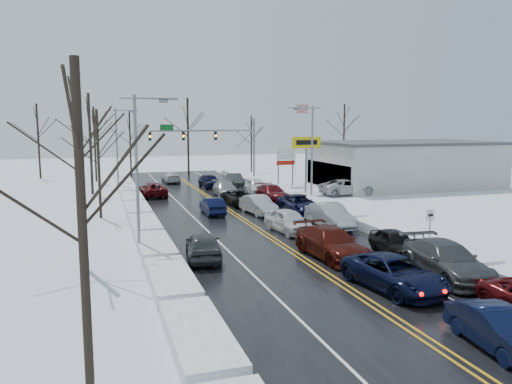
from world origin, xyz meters
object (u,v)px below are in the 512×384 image
object	(u,v)px
flagpole	(297,134)
dealership_building	(404,164)
oncoming_car_0	(213,214)
tires_plus_sign	(306,146)
traffic_signal_mast	(215,139)

from	to	relation	value
flagpole	dealership_building	distance (m)	15.24
flagpole	oncoming_car_0	bearing A→B (deg)	-126.16
tires_plus_sign	oncoming_car_0	world-z (taller)	tires_plus_sign
traffic_signal_mast	dealership_building	bearing A→B (deg)	-25.95
flagpole	dealership_building	size ratio (longest dim) A/B	0.49
traffic_signal_mast	oncoming_car_0	size ratio (longest dim) A/B	3.19
dealership_building	oncoming_car_0	xyz separation A→B (m)	(-25.70, -11.12, -2.66)
tires_plus_sign	oncoming_car_0	xyz separation A→B (m)	(-12.22, -9.11, -4.99)
traffic_signal_mast	oncoming_car_0	distance (m)	22.41
oncoming_car_0	tires_plus_sign	bearing A→B (deg)	-143.10
traffic_signal_mast	flagpole	size ratio (longest dim) A/B	1.33
flagpole	dealership_building	world-z (taller)	flagpole
traffic_signal_mast	dealership_building	size ratio (longest dim) A/B	0.65
flagpole	traffic_signal_mast	bearing A→B (deg)	-170.27
tires_plus_sign	flagpole	distance (m)	14.79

